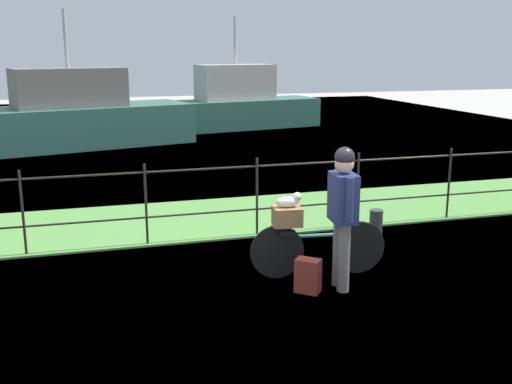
# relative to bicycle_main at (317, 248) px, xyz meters

# --- Properties ---
(ground_plane) EXTENTS (60.00, 60.00, 0.00)m
(ground_plane) POSITION_rel_bicycle_main_xyz_m (-1.08, -0.38, -0.35)
(ground_plane) COLOR #B2ADA3
(grass_strip) EXTENTS (27.00, 2.40, 0.03)m
(grass_strip) POSITION_rel_bicycle_main_xyz_m (-1.08, 2.87, -0.34)
(grass_strip) COLOR #569342
(grass_strip) RESTS_ON ground
(harbor_water) EXTENTS (30.00, 30.00, 0.00)m
(harbor_water) POSITION_rel_bicycle_main_xyz_m (-1.08, 11.68, -0.35)
(harbor_water) COLOR slate
(harbor_water) RESTS_ON ground
(iron_fence) EXTENTS (18.04, 0.04, 1.19)m
(iron_fence) POSITION_rel_bicycle_main_xyz_m (-1.08, 1.76, 0.33)
(iron_fence) COLOR #28231E
(iron_fence) RESTS_ON ground
(bicycle_main) EXTENTS (1.70, 0.26, 0.67)m
(bicycle_main) POSITION_rel_bicycle_main_xyz_m (0.00, 0.00, 0.00)
(bicycle_main) COLOR black
(bicycle_main) RESTS_ON ground
(wooden_crate) EXTENTS (0.37, 0.33, 0.23)m
(wooden_crate) POSITION_rel_bicycle_main_xyz_m (-0.38, 0.04, 0.43)
(wooden_crate) COLOR olive
(wooden_crate) RESTS_ON bicycle_main
(terrier_dog) EXTENTS (0.32, 0.17, 0.18)m
(terrier_dog) POSITION_rel_bicycle_main_xyz_m (-0.35, 0.04, 0.62)
(terrier_dog) COLOR silver
(terrier_dog) RESTS_ON wooden_crate
(cyclist_person) EXTENTS (0.30, 0.54, 1.68)m
(cyclist_person) POSITION_rel_bicycle_main_xyz_m (0.12, -0.47, 0.65)
(cyclist_person) COLOR slate
(cyclist_person) RESTS_ON ground
(backpack_on_paving) EXTENTS (0.33, 0.32, 0.40)m
(backpack_on_paving) POSITION_rel_bicycle_main_xyz_m (-0.30, -0.48, -0.15)
(backpack_on_paving) COLOR maroon
(backpack_on_paving) RESTS_ON ground
(mooring_bollard) EXTENTS (0.20, 0.20, 0.41)m
(mooring_bollard) POSITION_rel_bicycle_main_xyz_m (1.46, 1.26, -0.15)
(mooring_bollard) COLOR #38383D
(mooring_bollard) RESTS_ON ground
(moored_boat_near) EXTENTS (7.15, 3.84, 3.83)m
(moored_boat_near) POSITION_rel_bicycle_main_xyz_m (-2.99, 11.38, 0.48)
(moored_boat_near) COLOR #336656
(moored_boat_near) RESTS_ON ground
(moored_boat_mid) EXTENTS (6.26, 2.86, 3.82)m
(moored_boat_mid) POSITION_rel_bicycle_main_xyz_m (2.56, 14.15, 0.45)
(moored_boat_mid) COLOR #336656
(moored_boat_mid) RESTS_ON ground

